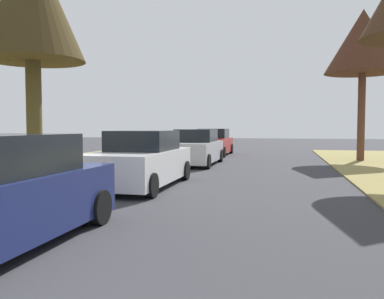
% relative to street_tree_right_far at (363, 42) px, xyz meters
% --- Properties ---
extents(street_tree_right_far, '(3.56, 3.56, 7.26)m').
position_rel_street_tree_right_far_xyz_m(street_tree_right_far, '(0.00, 0.00, 0.00)').
color(street_tree_right_far, brown).
rests_on(street_tree_right_far, grass_verge_right).
extents(street_tree_left_mid_b, '(3.35, 3.35, 7.76)m').
position_rel_street_tree_right_far_xyz_m(street_tree_left_mid_b, '(-11.65, -9.04, 0.00)').
color(street_tree_left_mid_b, '#4D4224').
rests_on(street_tree_left_mid_b, grass_verge_left).
extents(parked_sedan_white, '(1.94, 4.40, 1.57)m').
position_rel_street_tree_right_far_xyz_m(parked_sedan_white, '(-7.56, -10.05, -5.01)').
color(parked_sedan_white, white).
rests_on(parked_sedan_white, ground).
extents(parked_sedan_silver, '(1.94, 4.40, 1.57)m').
position_rel_street_tree_right_far_xyz_m(parked_sedan_silver, '(-7.48, -3.35, -5.01)').
color(parked_sedan_silver, '#BCBCC1').
rests_on(parked_sedan_silver, ground).
extents(parked_sedan_red, '(1.94, 4.40, 1.57)m').
position_rel_street_tree_right_far_xyz_m(parked_sedan_red, '(-7.75, 2.78, -5.01)').
color(parked_sedan_red, red).
rests_on(parked_sedan_red, ground).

